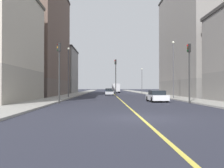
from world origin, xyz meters
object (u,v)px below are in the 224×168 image
object	(u,v)px
building_right_distant	(59,71)
box_truck	(116,88)
building_left_mid	(196,39)
traffic_light_left_near	(189,65)
car_white	(157,96)
car_silver	(109,92)
street_lamp_left_near	(173,64)
street_lamp_right_near	(68,67)
street_lamp_left_far	(142,78)
building_right_midblock	(38,40)
car_red	(109,91)
car_blue	(109,91)
traffic_light_median_far	(116,73)
traffic_light_right_near	(59,65)

from	to	relation	value
building_right_distant	box_truck	bearing A→B (deg)	14.98
building_left_mid	traffic_light_left_near	world-z (taller)	building_left_mid
car_white	car_silver	distance (m)	25.21
street_lamp_left_near	street_lamp_right_near	xyz separation A→B (m)	(-15.71, 2.93, -0.28)
street_lamp_left_near	street_lamp_left_far	size ratio (longest dim) A/B	1.23
building_right_distant	car_silver	world-z (taller)	building_right_distant
building_right_distant	street_lamp_left_near	world-z (taller)	building_right_distant
building_right_midblock	car_white	size ratio (longest dim) A/B	5.71
car_red	car_blue	xyz separation A→B (m)	(-0.39, -16.44, 0.02)
building_left_mid	car_red	xyz separation A→B (m)	(-16.43, 31.99, -10.33)
building_right_midblock	car_silver	world-z (taller)	building_right_midblock
car_red	building_left_mid	bearing A→B (deg)	-62.81
building_right_distant	car_white	distance (m)	47.60
traffic_light_median_far	street_lamp_right_near	world-z (taller)	street_lamp_right_near
building_left_mid	car_red	size ratio (longest dim) A/B	5.92
building_right_midblock	car_blue	bearing A→B (deg)	43.67
traffic_light_left_near	street_lamp_right_near	xyz separation A→B (m)	(-14.69, 12.83, 0.73)
car_blue	building_right_midblock	bearing A→B (deg)	-136.33
traffic_light_right_near	street_lamp_left_far	xyz separation A→B (m)	(14.73, 41.85, 0.18)
traffic_light_left_near	building_left_mid	bearing A→B (deg)	68.08
car_red	building_right_midblock	bearing A→B (deg)	-115.94
building_right_midblock	box_truck	world-z (taller)	building_right_midblock
street_lamp_left_near	car_silver	distance (m)	20.46
traffic_light_right_near	traffic_light_median_far	size ratio (longest dim) A/B	0.94
car_silver	box_truck	distance (m)	22.93
building_left_mid	building_right_distant	size ratio (longest dim) A/B	1.63
building_right_distant	street_lamp_left_far	xyz separation A→B (m)	(23.36, -4.18, -2.13)
car_red	car_blue	world-z (taller)	car_blue
traffic_light_right_near	car_red	xyz separation A→B (m)	(5.95, 53.54, -3.44)
traffic_light_median_far	street_lamp_left_far	size ratio (longest dim) A/B	1.00
traffic_light_median_far	car_white	bearing A→B (deg)	-75.25
building_left_mid	car_blue	bearing A→B (deg)	137.25
traffic_light_median_far	car_blue	xyz separation A→B (m)	(-1.09, 17.95, -3.65)
building_right_midblock	street_lamp_left_far	size ratio (longest dim) A/B	3.42
car_white	car_blue	size ratio (longest dim) A/B	0.93
building_right_midblock	car_white	distance (m)	30.22
street_lamp_right_near	car_blue	size ratio (longest dim) A/B	1.77
street_lamp_left_far	traffic_light_right_near	bearing A→B (deg)	-109.39
car_blue	box_truck	distance (m)	13.58
traffic_light_left_near	car_silver	distance (m)	29.03
car_blue	building_left_mid	bearing A→B (deg)	-42.75
building_left_mid	building_right_midblock	size ratio (longest dim) A/B	1.10
street_lamp_left_far	street_lamp_right_near	bearing A→B (deg)	-118.43
street_lamp_left_near	street_lamp_right_near	bearing A→B (deg)	169.44
box_truck	street_lamp_right_near	bearing A→B (deg)	-103.27
traffic_light_median_far	box_truck	distance (m)	31.45
street_lamp_left_far	car_white	size ratio (longest dim) A/B	1.67
building_left_mid	traffic_light_median_far	xyz separation A→B (m)	(-15.73, -2.40, -6.66)
street_lamp_left_far	traffic_light_median_far	bearing A→B (deg)	-109.59
building_left_mid	street_lamp_left_near	world-z (taller)	building_left_mid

